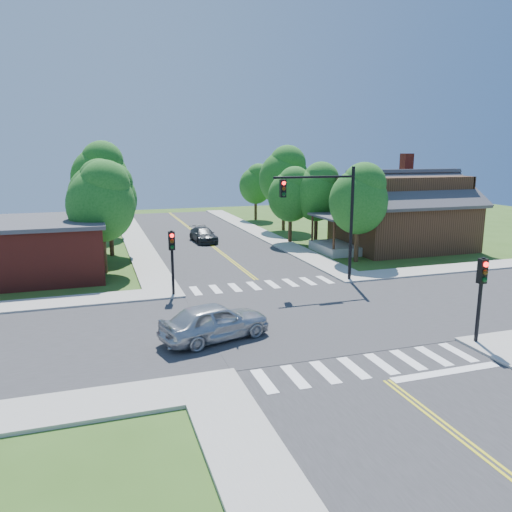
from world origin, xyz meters
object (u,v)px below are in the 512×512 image
object	(u,v)px
signal_mast_ne	(327,206)
signal_pole_nw	(172,251)
car_silver	(215,322)
car_dgrey	(203,235)
house_ne	(402,209)
signal_pole_se	(481,284)

from	to	relation	value
signal_mast_ne	signal_pole_nw	size ratio (longest dim) A/B	1.89
car_silver	car_dgrey	bearing A→B (deg)	-26.32
car_dgrey	house_ne	bearing A→B (deg)	-30.43
signal_mast_ne	house_ne	distance (m)	14.23
car_silver	car_dgrey	distance (m)	24.16
signal_pole_se	house_ne	distance (m)	22.03
house_ne	car_silver	distance (m)	25.70
car_dgrey	car_silver	bearing A→B (deg)	-104.54
car_silver	signal_pole_nw	bearing A→B (deg)	-9.95
house_ne	car_dgrey	world-z (taller)	house_ne
signal_pole_nw	car_silver	xyz separation A→B (m)	(0.68, -7.25, -1.83)
signal_pole_nw	house_ne	bearing A→B (deg)	22.69
signal_pole_se	signal_pole_nw	size ratio (longest dim) A/B	1.00
house_ne	car_silver	size ratio (longest dim) A/B	2.51
signal_mast_ne	car_dgrey	world-z (taller)	signal_mast_ne
signal_pole_se	car_silver	bearing A→B (deg)	159.41
signal_pole_se	car_silver	xyz separation A→B (m)	(-10.52, 3.95, -1.83)
signal_pole_se	house_ne	world-z (taller)	house_ne
house_ne	car_silver	bearing A→B (deg)	-141.54
signal_mast_ne	house_ne	world-z (taller)	signal_mast_ne
signal_pole_se	car_dgrey	distance (m)	28.37
house_ne	car_dgrey	xyz separation A→B (m)	(-15.42, 7.81, -2.68)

